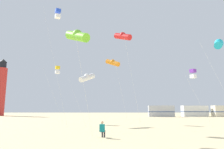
{
  "coord_description": "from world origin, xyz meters",
  "views": [
    {
      "loc": [
        0.74,
        -7.03,
        2.02
      ],
      "look_at": [
        0.96,
        10.61,
        4.97
      ],
      "focal_mm": 32.85,
      "sensor_mm": 36.0,
      "label": 1
    }
  ],
  "objects": [
    {
      "name": "rv_van_silver",
      "position": [
        13.97,
        46.03,
        1.39
      ],
      "size": [
        6.61,
        2.87,
        2.8
      ],
      "rotation": [
        0.0,
        0.0,
        -0.08
      ],
      "color": "#B7BABF",
      "rests_on": "ground"
    },
    {
      "name": "kite_tube_lime",
      "position": [
        -1.77,
        8.18,
        7.61
      ],
      "size": [
        2.45,
        2.45,
        8.31
      ],
      "color": "silver",
      "rests_on": "ground"
    },
    {
      "name": "lighthouse_distant",
      "position": [
        -31.29,
        53.43,
        7.84
      ],
      "size": [
        2.8,
        2.8,
        16.8
      ],
      "color": "red",
      "rests_on": "ground"
    },
    {
      "name": "kite_box_violet",
      "position": [
        11.33,
        18.4,
        6.4
      ],
      "size": [
        2.75,
        2.04,
        6.98
      ],
      "color": "silver",
      "rests_on": "ground"
    },
    {
      "name": "kite_flyer_standing",
      "position": [
        0.25,
        7.86,
        0.61
      ],
      "size": [
        0.42,
        0.55,
        1.16
      ],
      "rotation": [
        0.0,
        0.0,
        2.9
      ],
      "color": "#147F84",
      "rests_on": "ground"
    },
    {
      "name": "rv_van_white",
      "position": [
        22.92,
        46.89,
        1.39
      ],
      "size": [
        6.49,
        2.49,
        2.8
      ],
      "rotation": [
        0.0,
        0.0,
        0.02
      ],
      "color": "white",
      "rests_on": "ground"
    },
    {
      "name": "kite_box_blue",
      "position": [
        -5.65,
        16.68,
        13.54
      ],
      "size": [
        3.11,
        2.3,
        14.15
      ],
      "color": "silver",
      "rests_on": "ground"
    },
    {
      "name": "kite_box_gold",
      "position": [
        -7.18,
        23.6,
        7.83
      ],
      "size": [
        3.27,
        2.06,
        8.41
      ],
      "color": "silver",
      "rests_on": "ground"
    },
    {
      "name": "kite_tube_white",
      "position": [
        -2.18,
        19.12,
        6.01
      ],
      "size": [
        3.41,
        3.56,
        6.71
      ],
      "color": "silver",
      "rests_on": "ground"
    },
    {
      "name": "kite_tube_scarlet",
      "position": [
        2.3,
        16.22,
        10.53
      ],
      "size": [
        3.04,
        3.1,
        11.24
      ],
      "color": "silver",
      "rests_on": "ground"
    },
    {
      "name": "kite_tube_cyan",
      "position": [
        11.17,
        11.62,
        8.1
      ],
      "size": [
        2.98,
        3.25,
        8.81
      ],
      "color": "silver",
      "rests_on": "ground"
    },
    {
      "name": "kite_tube_orange",
      "position": [
        1.22,
        23.38,
        8.94
      ],
      "size": [
        3.41,
        3.3,
        9.65
      ],
      "color": "silver",
      "rests_on": "ground"
    }
  ]
}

